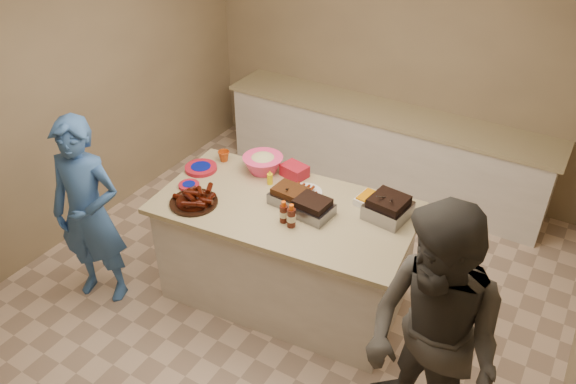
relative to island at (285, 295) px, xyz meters
The scene contains 19 objects.
room 0.12m from the island, 97.03° to the right, with size 4.50×5.00×2.70m, color #9B8765, non-canonical shape.
back_counter 2.13m from the island, 90.40° to the left, with size 3.60×0.64×0.90m, color silver, non-canonical shape.
island is the anchor object (origin of this frame).
rib_platter 1.19m from the island, 151.66° to the right, with size 0.38×0.38×0.15m, color #3C0C04, non-canonical shape.
pulled_pork_tray 0.95m from the island, 69.67° to the left, with size 0.30×0.22×0.09m, color #47230F.
brisket_tray 0.98m from the island, ahead, with size 0.29×0.24×0.09m, color black.
roasting_pan 1.24m from the island, 20.26° to the left, with size 0.30×0.30×0.12m, color gray.
coleslaw_bowl 1.10m from the island, 140.89° to the left, with size 0.34×0.34×0.24m, color #FB3C79, non-canonical shape.
sausage_plate 0.98m from the island, 77.74° to the left, with size 0.27×0.27×0.05m, color silver.
mac_cheese_dish 1.18m from the island, 31.24° to the left, with size 0.28×0.20×0.07m, color orange.
bbq_bottle_a 0.97m from the island, 61.03° to the right, with size 0.06×0.06×0.18m, color #46180E.
bbq_bottle_b 0.99m from the island, 48.25° to the right, with size 0.06×0.06×0.19m, color #46180E.
mustard_bottle 1.01m from the island, 142.37° to the left, with size 0.05×0.05×0.13m, color yellow.
sauce_bowl 0.97m from the island, 126.38° to the left, with size 0.13×0.04×0.13m, color silver.
plate_stack_large 1.31m from the island, behind, with size 0.27×0.27×0.03m, color #A41526.
plate_stack_small 1.26m from the island, 168.31° to the right, with size 0.17×0.17×0.02m, color #A41526.
plastic_cup 1.29m from the island, 158.91° to the left, with size 0.10×0.10×0.10m, color #A93E0E.
basket_stack 1.05m from the island, 110.38° to the left, with size 0.21×0.16×0.10m, color #A41526.
guest_blue 1.57m from the island, 151.27° to the right, with size 0.61×1.67×0.40m, color #3865AF.
Camera 1 is at (1.87, -2.93, 3.47)m, focal length 35.00 mm.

